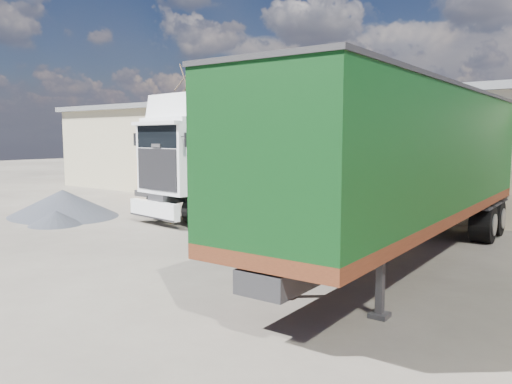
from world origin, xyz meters
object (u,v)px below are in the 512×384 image
Objects in this scene: panel_van at (260,188)px; orange_skip at (169,180)px; bare_tree at (196,79)px; tractor_unit at (203,167)px; box_trailer at (410,158)px.

panel_van is 1.47× the size of orange_skip.
orange_skip is at bearing -53.53° from bare_tree.
bare_tree is 1.24× the size of tractor_unit.
bare_tree reaches higher than panel_van.
box_trailer is 17.25m from orange_skip.
orange_skip is (-6.69, 4.36, -1.14)m from tractor_unit.
panel_van is at bearing -38.50° from bare_tree.
tractor_unit reaches higher than orange_skip.
bare_tree is at bearing 141.94° from tractor_unit.
tractor_unit is at bearing -27.68° from orange_skip.
tractor_unit reaches higher than panel_van.
panel_van is (15.39, -12.24, -6.81)m from bare_tree.
tractor_unit is at bearing 166.94° from box_trailer.
orange_skip is (-15.94, 6.33, -1.84)m from box_trailer.
box_trailer is 2.56× the size of panel_van.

